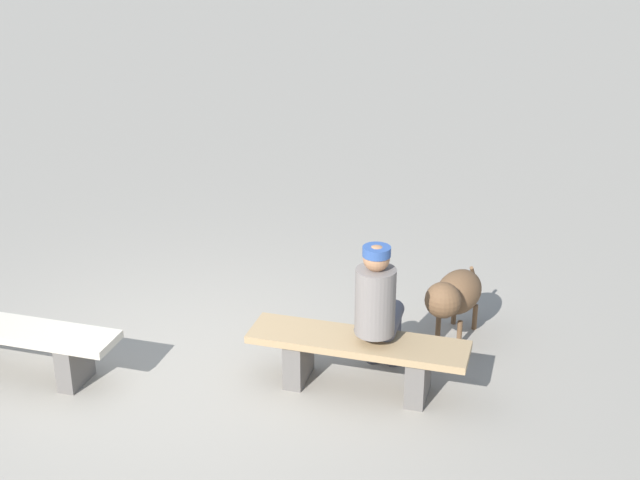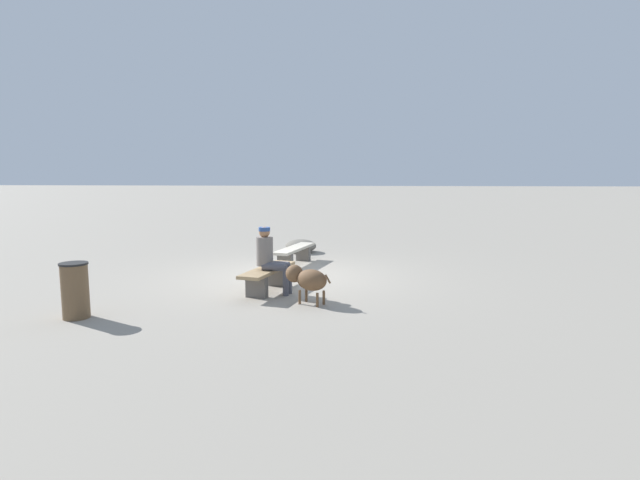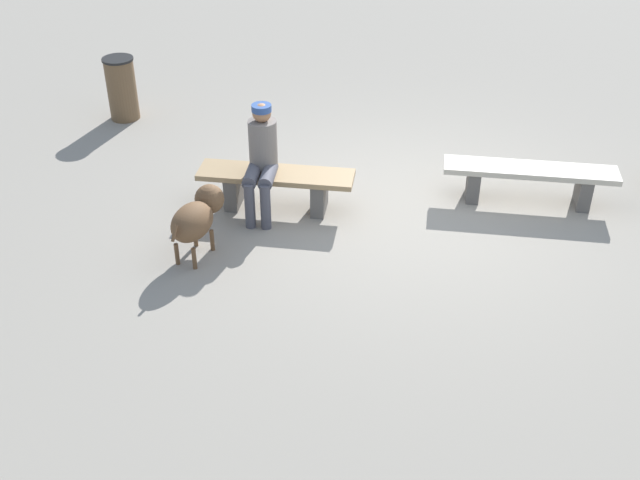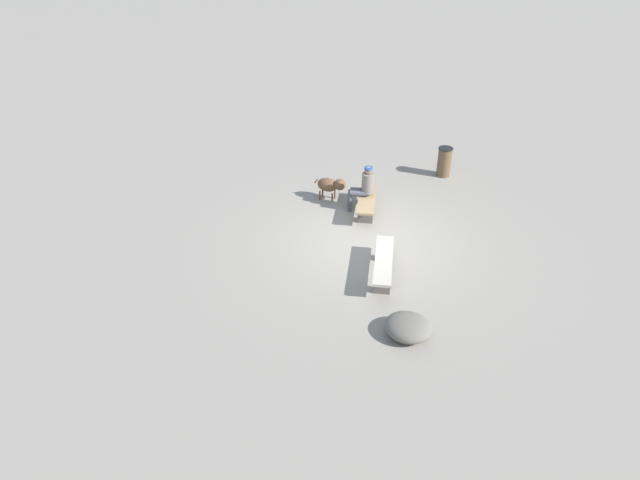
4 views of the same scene
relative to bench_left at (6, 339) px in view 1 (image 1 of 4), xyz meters
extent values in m
cube|color=gray|center=(1.42, 0.07, -0.33)|extent=(210.00, 210.00, 0.06)
cube|color=#605B56|center=(0.58, -0.13, -0.12)|extent=(0.21, 0.37, 0.36)
cube|color=beige|center=(0.00, 0.00, 0.09)|extent=(1.92, 0.76, 0.06)
cube|color=#605B56|center=(2.32, 0.05, -0.11)|extent=(0.22, 0.40, 0.38)
cube|color=#605B56|center=(3.25, -0.15, -0.11)|extent=(0.22, 0.40, 0.38)
cube|color=#A3845B|center=(2.78, -0.05, 0.11)|extent=(1.74, 0.77, 0.06)
cylinder|color=slate|center=(2.91, -0.08, 0.47)|extent=(0.30, 0.30, 0.52)
sphere|color=#A3704C|center=(2.91, -0.08, 0.82)|extent=(0.20, 0.20, 0.20)
cylinder|color=#2D4C8C|center=(2.91, -0.08, 0.87)|extent=(0.21, 0.21, 0.07)
cylinder|color=#4C4C56|center=(3.03, 0.12, 0.21)|extent=(0.23, 0.45, 0.15)
cylinder|color=#4C4C56|center=(3.07, 0.33, -0.04)|extent=(0.11, 0.11, 0.51)
cylinder|color=#4C4C56|center=(2.86, 0.15, 0.21)|extent=(0.23, 0.45, 0.15)
cylinder|color=#4C4C56|center=(2.90, 0.36, -0.04)|extent=(0.11, 0.11, 0.51)
ellipsoid|color=brown|center=(3.61, 0.87, 0.11)|extent=(0.56, 0.65, 0.35)
sphere|color=brown|center=(3.46, 0.55, 0.18)|extent=(0.30, 0.30, 0.30)
cylinder|color=brown|center=(3.62, 0.67, -0.18)|extent=(0.04, 0.04, 0.23)
cylinder|color=brown|center=(3.45, 0.75, -0.18)|extent=(0.04, 0.04, 0.23)
cylinder|color=brown|center=(3.78, 0.98, -0.18)|extent=(0.04, 0.04, 0.23)
cylinder|color=brown|center=(3.61, 1.07, -0.18)|extent=(0.04, 0.04, 0.23)
cylinder|color=brown|center=(3.76, 1.15, 0.17)|extent=(0.08, 0.12, 0.15)
camera|label=1|loc=(2.89, -5.89, 3.38)|focal=49.08mm
camera|label=2|loc=(11.45, 1.85, 1.81)|focal=27.31mm
camera|label=3|loc=(2.80, 7.46, 4.18)|focal=44.34mm
camera|label=4|loc=(-10.25, 2.16, 7.02)|focal=33.23mm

